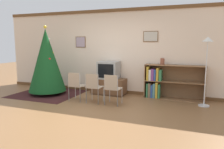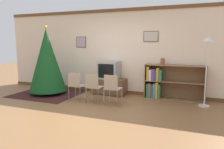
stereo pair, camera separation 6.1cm
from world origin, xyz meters
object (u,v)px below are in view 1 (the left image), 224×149
(folding_chair_left, at_px, (76,85))
(standing_lamp, at_px, (207,53))
(christmas_tree, at_px, (47,60))
(folding_chair_center, at_px, (93,86))
(folding_chair_right, at_px, (112,88))
(television, at_px, (109,70))
(bookshelf, at_px, (164,82))
(tv_console, at_px, (109,86))
(vase, at_px, (162,61))

(folding_chair_left, height_order, standing_lamp, standing_lamp)
(folding_chair_left, relative_size, standing_lamp, 0.46)
(christmas_tree, height_order, folding_chair_center, christmas_tree)
(folding_chair_right, bearing_deg, folding_chair_left, 180.00)
(christmas_tree, xyz_separation_m, television, (1.86, 0.66, -0.30))
(television, height_order, folding_chair_center, television)
(folding_chair_left, height_order, folding_chair_right, same)
(folding_chair_right, relative_size, bookshelf, 0.48)
(tv_console, bearing_deg, christmas_tree, -160.22)
(television, distance_m, folding_chair_left, 1.28)
(vase, xyz_separation_m, standing_lamp, (1.16, -0.42, 0.27))
(folding_chair_center, bearing_deg, folding_chair_right, 0.00)
(folding_chair_center, distance_m, bookshelf, 2.09)
(folding_chair_left, xyz_separation_m, folding_chair_right, (1.09, 0.00, 0.00))
(television, bearing_deg, standing_lamp, -6.64)
(bookshelf, bearing_deg, vase, -176.12)
(tv_console, xyz_separation_m, standing_lamp, (2.81, -0.33, 1.11))
(tv_console, relative_size, vase, 5.56)
(christmas_tree, bearing_deg, bookshelf, 12.15)
(folding_chair_center, relative_size, bookshelf, 0.48)
(tv_console, distance_m, folding_chair_left, 1.26)
(television, xyz_separation_m, folding_chair_left, (-0.55, -1.11, -0.31))
(folding_chair_left, relative_size, folding_chair_center, 1.00)
(television, bearing_deg, folding_chair_left, -116.19)
(folding_chair_center, bearing_deg, standing_lamp, 15.61)
(television, bearing_deg, folding_chair_right, -63.81)
(tv_console, bearing_deg, vase, 3.30)
(christmas_tree, distance_m, bookshelf, 3.69)
(television, relative_size, folding_chair_center, 0.76)
(standing_lamp, bearing_deg, television, 173.36)
(christmas_tree, relative_size, folding_chair_left, 2.64)
(tv_console, xyz_separation_m, folding_chair_right, (0.55, -1.11, 0.22))
(folding_chair_right, height_order, vase, vase)
(vase, bearing_deg, standing_lamp, -20.04)
(folding_chair_left, relative_size, vase, 4.30)
(folding_chair_right, bearing_deg, standing_lamp, 19.13)
(folding_chair_left, height_order, vase, vase)
(folding_chair_center, bearing_deg, christmas_tree, 166.47)
(bookshelf, xyz_separation_m, vase, (-0.06, -0.00, 0.61))
(television, height_order, vase, vase)
(bookshelf, bearing_deg, standing_lamp, -21.18)
(television, bearing_deg, bookshelf, 3.40)
(folding_chair_right, bearing_deg, bookshelf, 46.35)
(tv_console, relative_size, television, 1.71)
(christmas_tree, relative_size, bookshelf, 1.28)
(folding_chair_left, xyz_separation_m, vase, (2.19, 1.21, 0.63))
(christmas_tree, height_order, vase, christmas_tree)
(television, xyz_separation_m, vase, (1.65, 0.10, 0.32))
(tv_console, bearing_deg, standing_lamp, -6.69)
(tv_console, bearing_deg, bookshelf, 3.32)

